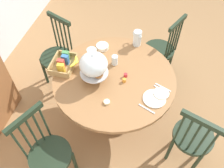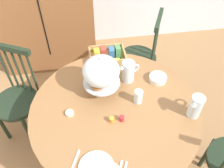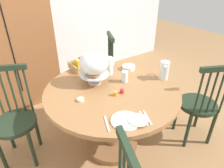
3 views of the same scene
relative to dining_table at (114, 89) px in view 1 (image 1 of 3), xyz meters
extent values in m
plane|color=#997047|center=(0.14, 0.04, -0.54)|extent=(10.00, 10.00, 0.00)
cylinder|color=olive|center=(0.00, 0.00, 0.18)|extent=(1.26, 1.26, 0.04)
cylinder|color=brown|center=(0.00, 0.00, -0.15)|extent=(0.14, 0.14, 0.63)
cylinder|color=brown|center=(0.00, 0.00, -0.51)|extent=(0.56, 0.56, 0.06)
cylinder|color=#1E2D1E|center=(0.39, 0.85, -0.09)|extent=(0.40, 0.40, 0.04)
cylinder|color=#1E2D1E|center=(0.32, 1.03, -0.31)|extent=(0.04, 0.04, 0.45)
cylinder|color=#1E2D1E|center=(0.20, 0.78, -0.31)|extent=(0.04, 0.04, 0.45)
cylinder|color=#1E2D1E|center=(0.57, 0.91, -0.31)|extent=(0.04, 0.04, 0.45)
cylinder|color=#1E2D1E|center=(0.45, 0.66, -0.31)|extent=(0.04, 0.04, 0.45)
cylinder|color=#1E2D1E|center=(0.59, 0.91, 0.15)|extent=(0.02, 0.02, 0.48)
cylinder|color=#1E2D1E|center=(0.56, 0.84, 0.15)|extent=(0.02, 0.02, 0.48)
cylinder|color=#1E2D1E|center=(0.53, 0.78, 0.15)|extent=(0.02, 0.02, 0.48)
cylinder|color=#1E2D1E|center=(0.50, 0.72, 0.15)|extent=(0.02, 0.02, 0.48)
cylinder|color=#1E2D1E|center=(0.47, 0.65, 0.15)|extent=(0.02, 0.02, 0.48)
cube|color=#1E2D1E|center=(0.53, 0.78, 0.41)|extent=(0.18, 0.34, 0.05)
cylinder|color=#1E2D1E|center=(-0.83, 0.41, -0.09)|extent=(0.40, 0.40, 0.04)
cylinder|color=#1E2D1E|center=(-0.77, 0.22, -0.31)|extent=(0.04, 0.04, 0.45)
cylinder|color=#1E2D1E|center=(-0.90, 0.60, -0.31)|extent=(0.04, 0.04, 0.45)
cylinder|color=#1E2D1E|center=(-0.65, 0.47, -0.31)|extent=(0.04, 0.04, 0.45)
cylinder|color=#1E2D1E|center=(-0.89, 0.62, 0.15)|extent=(0.02, 0.02, 0.48)
cylinder|color=#1E2D1E|center=(-0.83, 0.59, 0.15)|extent=(0.02, 0.02, 0.48)
cylinder|color=#1E2D1E|center=(-0.76, 0.55, 0.15)|extent=(0.02, 0.02, 0.48)
cylinder|color=#1E2D1E|center=(-0.70, 0.52, 0.15)|extent=(0.02, 0.02, 0.48)
cylinder|color=#1E2D1E|center=(-0.64, 0.49, 0.15)|extent=(0.02, 0.02, 0.48)
cube|color=#1E2D1E|center=(-0.76, 0.55, 0.41)|extent=(0.34, 0.19, 0.05)
cylinder|color=#1E2D1E|center=(-0.33, -0.87, -0.09)|extent=(0.40, 0.40, 0.04)
cylinder|color=#1E2D1E|center=(-0.25, -1.05, -0.31)|extent=(0.04, 0.04, 0.45)
cylinder|color=#1E2D1E|center=(-0.15, -0.79, -0.31)|extent=(0.04, 0.04, 0.45)
cylinder|color=#1E2D1E|center=(-0.51, -0.95, -0.31)|extent=(0.04, 0.04, 0.45)
cylinder|color=#1E2D1E|center=(-0.41, -0.69, -0.31)|extent=(0.04, 0.04, 0.45)
cylinder|color=#1E2D1E|center=(-0.53, -0.94, 0.15)|extent=(0.02, 0.02, 0.48)
cylinder|color=#1E2D1E|center=(-0.50, -0.88, 0.15)|extent=(0.02, 0.02, 0.48)
cylinder|color=#1E2D1E|center=(-0.48, -0.81, 0.15)|extent=(0.02, 0.02, 0.48)
cylinder|color=#1E2D1E|center=(-0.45, -0.75, 0.15)|extent=(0.02, 0.02, 0.48)
cylinder|color=#1E2D1E|center=(-0.43, -0.68, 0.15)|extent=(0.02, 0.02, 0.48)
cube|color=#1E2D1E|center=(-0.48, -0.81, 0.41)|extent=(0.16, 0.35, 0.05)
cylinder|color=#1E2D1E|center=(0.83, -0.41, -0.09)|extent=(0.40, 0.40, 0.04)
cylinder|color=#1E2D1E|center=(1.02, -0.35, -0.31)|extent=(0.04, 0.04, 0.45)
cylinder|color=#1E2D1E|center=(0.77, -0.22, -0.31)|extent=(0.04, 0.04, 0.45)
cylinder|color=#1E2D1E|center=(0.90, -0.60, -0.31)|extent=(0.04, 0.04, 0.45)
cylinder|color=#1E2D1E|center=(0.65, -0.47, -0.31)|extent=(0.04, 0.04, 0.45)
cylinder|color=#1E2D1E|center=(0.89, -0.62, 0.15)|extent=(0.02, 0.02, 0.48)
cylinder|color=#1E2D1E|center=(0.83, -0.58, 0.15)|extent=(0.02, 0.02, 0.48)
cylinder|color=#1E2D1E|center=(0.76, -0.55, 0.15)|extent=(0.02, 0.02, 0.48)
cylinder|color=#1E2D1E|center=(0.70, -0.52, 0.15)|extent=(0.02, 0.02, 0.48)
cylinder|color=#1E2D1E|center=(0.64, -0.49, 0.15)|extent=(0.02, 0.02, 0.48)
cube|color=#1E2D1E|center=(0.76, -0.55, 0.41)|extent=(0.34, 0.19, 0.05)
cylinder|color=silver|center=(-0.07, 0.19, 0.21)|extent=(0.12, 0.12, 0.02)
cylinder|color=silver|center=(-0.07, 0.19, 0.25)|extent=(0.03, 0.03, 0.09)
cylinder|color=silver|center=(-0.07, 0.19, 0.30)|extent=(0.28, 0.28, 0.01)
torus|color=#B27033|center=(0.00, 0.20, 0.32)|extent=(0.10, 0.10, 0.03)
torus|color=#D19347|center=(-0.10, 0.22, 0.32)|extent=(0.10, 0.10, 0.03)
torus|color=#935628|center=(-0.11, 0.13, 0.32)|extent=(0.10, 0.10, 0.03)
ellipsoid|color=silver|center=(-0.07, 0.19, 0.41)|extent=(0.27, 0.27, 0.22)
sphere|color=silver|center=(-0.07, 0.19, 0.53)|extent=(0.02, 0.02, 0.02)
cylinder|color=silver|center=(0.15, 0.27, 0.29)|extent=(0.10, 0.10, 0.18)
cylinder|color=orange|center=(0.15, 0.27, 0.26)|extent=(0.09, 0.09, 0.12)
cone|color=silver|center=(0.09, 0.25, 0.37)|extent=(0.05, 0.05, 0.03)
torus|color=silver|center=(0.21, 0.29, 0.30)|extent=(0.07, 0.04, 0.07)
cylinder|color=silver|center=(0.54, -0.14, 0.29)|extent=(0.09, 0.09, 0.19)
cylinder|color=white|center=(0.54, -0.14, 0.27)|extent=(0.08, 0.08, 0.13)
cone|color=silver|center=(0.50, -0.17, 0.37)|extent=(0.05, 0.05, 0.03)
torus|color=silver|center=(0.59, -0.10, 0.30)|extent=(0.07, 0.06, 0.07)
cube|color=tan|center=(0.02, 0.56, 0.21)|extent=(0.30, 0.22, 0.01)
cube|color=tan|center=(0.02, 0.45, 0.24)|extent=(0.30, 0.02, 0.07)
cube|color=tan|center=(0.02, 0.67, 0.24)|extent=(0.30, 0.02, 0.07)
cube|color=tan|center=(-0.13, 0.56, 0.24)|extent=(0.02, 0.22, 0.07)
cube|color=tan|center=(0.17, 0.56, 0.24)|extent=(0.02, 0.22, 0.07)
cube|color=gold|center=(-0.07, 0.54, 0.27)|extent=(0.05, 0.07, 0.11)
cube|color=#B23D33|center=(-0.01, 0.56, 0.27)|extent=(0.04, 0.07, 0.11)
cube|color=#336BAD|center=(0.06, 0.54, 0.27)|extent=(0.05, 0.07, 0.11)
cube|color=#47894C|center=(0.11, 0.55, 0.27)|extent=(0.05, 0.07, 0.11)
ellipsoid|color=yellow|center=(-0.01, 0.42, 0.30)|extent=(0.14, 0.08, 0.05)
ellipsoid|color=yellow|center=(0.02, 0.42, 0.30)|extent=(0.13, 0.03, 0.05)
ellipsoid|color=yellow|center=(0.05, 0.42, 0.30)|extent=(0.14, 0.08, 0.05)
cylinder|color=white|center=(-0.18, -0.43, 0.21)|extent=(0.22, 0.22, 0.01)
cylinder|color=white|center=(-0.11, -0.49, 0.22)|extent=(0.15, 0.15, 0.01)
cylinder|color=white|center=(0.39, 0.23, 0.22)|extent=(0.14, 0.14, 0.04)
cylinder|color=silver|center=(0.18, 0.04, 0.26)|extent=(0.06, 0.06, 0.11)
cylinder|color=beige|center=(-0.33, -0.01, 0.21)|extent=(0.06, 0.06, 0.02)
cylinder|color=#B7282D|center=(0.03, -0.11, 0.22)|extent=(0.04, 0.04, 0.04)
cylinder|color=orange|center=(-0.04, -0.11, 0.22)|extent=(0.04, 0.04, 0.04)
cube|color=silver|center=(-0.06, -0.49, 0.20)|extent=(0.08, 0.16, 0.01)
cube|color=silver|center=(-0.03, -0.50, 0.20)|extent=(0.08, 0.16, 0.01)
cube|color=silver|center=(-0.31, -0.38, 0.20)|extent=(0.08, 0.16, 0.01)
camera|label=1|loc=(-1.53, -0.34, 1.99)|focal=37.42mm
camera|label=2|loc=(-0.18, -1.05, 1.61)|focal=38.27mm
camera|label=3|loc=(-0.92, -1.30, 1.18)|focal=32.15mm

